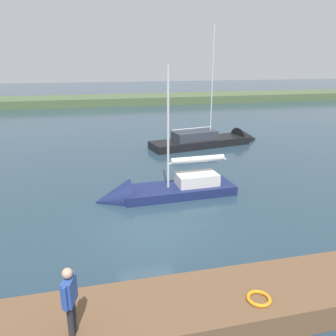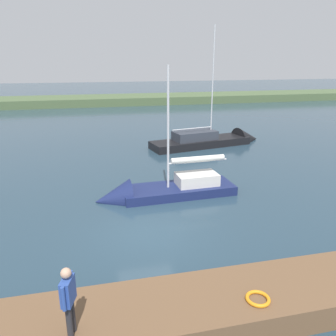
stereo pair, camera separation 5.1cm
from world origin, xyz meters
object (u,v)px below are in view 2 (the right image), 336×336
(sailboat_near_dock, at_px, (215,142))
(person_on_dock, at_px, (68,297))
(life_ring_buoy, at_px, (258,299))
(sailboat_far_left, at_px, (156,194))

(sailboat_near_dock, xyz_separation_m, person_on_dock, (10.89, 19.50, 1.58))
(life_ring_buoy, bearing_deg, sailboat_near_dock, -107.52)
(sailboat_near_dock, distance_m, person_on_dock, 22.39)
(life_ring_buoy, distance_m, sailboat_far_left, 9.44)
(life_ring_buoy, bearing_deg, person_on_dock, 0.85)
(sailboat_far_left, bearing_deg, life_ring_buoy, 92.87)
(person_on_dock, bearing_deg, life_ring_buoy, 16.26)
(life_ring_buoy, bearing_deg, sailboat_far_left, -84.56)
(life_ring_buoy, distance_m, person_on_dock, 4.85)
(sailboat_far_left, relative_size, person_on_dock, 4.28)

